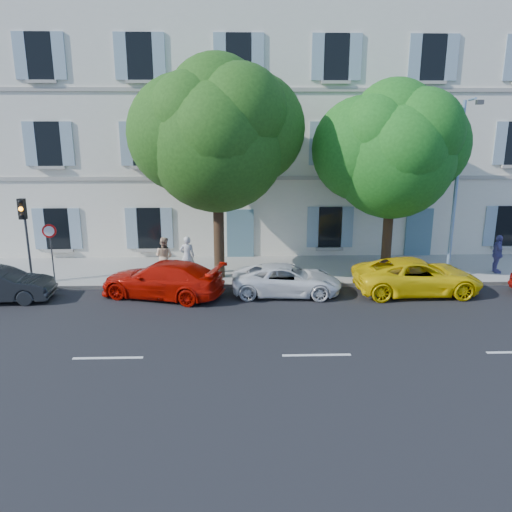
{
  "coord_description": "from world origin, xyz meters",
  "views": [
    {
      "loc": [
        -2.17,
        -17.15,
        6.48
      ],
      "look_at": [
        -1.57,
        2.0,
        1.4
      ],
      "focal_mm": 35.0,
      "sensor_mm": 36.0,
      "label": 1
    }
  ],
  "objects_px": {
    "car_yellow_supercar": "(417,276)",
    "traffic_light": "(24,223)",
    "tree_left": "(217,142)",
    "pedestrian_a": "(187,256)",
    "pedestrian_b": "(164,256)",
    "car_white_coupe": "(287,280)",
    "pedestrian_c": "(498,254)",
    "tree_right": "(393,157)",
    "street_lamp": "(458,180)",
    "car_red_coupe": "(162,279)",
    "road_sign": "(50,240)"
  },
  "relations": [
    {
      "from": "car_yellow_supercar",
      "to": "pedestrian_c",
      "type": "distance_m",
      "value": 4.82
    },
    {
      "from": "road_sign",
      "to": "pedestrian_c",
      "type": "relative_size",
      "value": 1.45
    },
    {
      "from": "traffic_light",
      "to": "road_sign",
      "type": "bearing_deg",
      "value": 14.07
    },
    {
      "from": "car_white_coupe",
      "to": "street_lamp",
      "type": "bearing_deg",
      "value": -75.37
    },
    {
      "from": "car_yellow_supercar",
      "to": "tree_left",
      "type": "distance_m",
      "value": 9.55
    },
    {
      "from": "car_yellow_supercar",
      "to": "pedestrian_b",
      "type": "xyz_separation_m",
      "value": [
        -10.22,
        2.19,
        0.31
      ]
    },
    {
      "from": "tree_left",
      "to": "pedestrian_b",
      "type": "distance_m",
      "value": 5.36
    },
    {
      "from": "pedestrian_a",
      "to": "pedestrian_b",
      "type": "xyz_separation_m",
      "value": [
        -0.99,
        0.03,
        -0.01
      ]
    },
    {
      "from": "car_red_coupe",
      "to": "car_white_coupe",
      "type": "xyz_separation_m",
      "value": [
        4.82,
        0.11,
        -0.1
      ]
    },
    {
      "from": "car_red_coupe",
      "to": "traffic_light",
      "type": "xyz_separation_m",
      "value": [
        -5.56,
        1.32,
        1.99
      ]
    },
    {
      "from": "car_yellow_supercar",
      "to": "road_sign",
      "type": "relative_size",
      "value": 2.03
    },
    {
      "from": "car_white_coupe",
      "to": "traffic_light",
      "type": "distance_m",
      "value": 10.66
    },
    {
      "from": "pedestrian_a",
      "to": "pedestrian_c",
      "type": "xyz_separation_m",
      "value": [
        13.52,
        0.02,
        -0.02
      ]
    },
    {
      "from": "car_white_coupe",
      "to": "car_yellow_supercar",
      "type": "bearing_deg",
      "value": -87.07
    },
    {
      "from": "pedestrian_a",
      "to": "pedestrian_b",
      "type": "height_order",
      "value": "pedestrian_a"
    },
    {
      "from": "car_red_coupe",
      "to": "traffic_light",
      "type": "relative_size",
      "value": 1.36
    },
    {
      "from": "tree_left",
      "to": "traffic_light",
      "type": "bearing_deg",
      "value": -174.9
    },
    {
      "from": "street_lamp",
      "to": "car_yellow_supercar",
      "type": "bearing_deg",
      "value": -142.39
    },
    {
      "from": "car_white_coupe",
      "to": "traffic_light",
      "type": "relative_size",
      "value": 1.22
    },
    {
      "from": "tree_left",
      "to": "street_lamp",
      "type": "relative_size",
      "value": 1.2
    },
    {
      "from": "traffic_light",
      "to": "tree_right",
      "type": "bearing_deg",
      "value": 3.19
    },
    {
      "from": "car_yellow_supercar",
      "to": "pedestrian_c",
      "type": "bearing_deg",
      "value": -64.55
    },
    {
      "from": "pedestrian_c",
      "to": "pedestrian_b",
      "type": "bearing_deg",
      "value": 98.0
    },
    {
      "from": "tree_right",
      "to": "pedestrian_a",
      "type": "distance_m",
      "value": 9.51
    },
    {
      "from": "car_white_coupe",
      "to": "pedestrian_c",
      "type": "distance_m",
      "value": 9.69
    },
    {
      "from": "car_white_coupe",
      "to": "street_lamp",
      "type": "relative_size",
      "value": 0.58
    },
    {
      "from": "pedestrian_b",
      "to": "car_white_coupe",
      "type": "bearing_deg",
      "value": -179.92
    },
    {
      "from": "car_yellow_supercar",
      "to": "pedestrian_a",
      "type": "relative_size",
      "value": 2.87
    },
    {
      "from": "car_white_coupe",
      "to": "pedestrian_c",
      "type": "height_order",
      "value": "pedestrian_c"
    },
    {
      "from": "car_yellow_supercar",
      "to": "car_red_coupe",
      "type": "bearing_deg",
      "value": 89.02
    },
    {
      "from": "pedestrian_b",
      "to": "pedestrian_c",
      "type": "relative_size",
      "value": 1.01
    },
    {
      "from": "car_red_coupe",
      "to": "street_lamp",
      "type": "bearing_deg",
      "value": 113.99
    },
    {
      "from": "car_yellow_supercar",
      "to": "car_white_coupe",
      "type": "bearing_deg",
      "value": 88.3
    },
    {
      "from": "tree_right",
      "to": "street_lamp",
      "type": "distance_m",
      "value": 2.79
    },
    {
      "from": "traffic_light",
      "to": "street_lamp",
      "type": "xyz_separation_m",
      "value": [
        17.42,
        0.23,
        1.59
      ]
    },
    {
      "from": "pedestrian_c",
      "to": "car_white_coupe",
      "type": "bearing_deg",
      "value": 111.0
    },
    {
      "from": "pedestrian_a",
      "to": "street_lamp",
      "type": "bearing_deg",
      "value": 171.13
    },
    {
      "from": "car_yellow_supercar",
      "to": "tree_left",
      "type": "height_order",
      "value": "tree_left"
    },
    {
      "from": "traffic_light",
      "to": "pedestrian_c",
      "type": "height_order",
      "value": "traffic_light"
    },
    {
      "from": "car_yellow_supercar",
      "to": "traffic_light",
      "type": "xyz_separation_m",
      "value": [
        -15.53,
        1.22,
        2.0
      ]
    },
    {
      "from": "tree_left",
      "to": "pedestrian_b",
      "type": "relative_size",
      "value": 5.17
    },
    {
      "from": "car_yellow_supercar",
      "to": "pedestrian_b",
      "type": "relative_size",
      "value": 2.92
    },
    {
      "from": "car_yellow_supercar",
      "to": "street_lamp",
      "type": "xyz_separation_m",
      "value": [
        1.89,
        1.45,
        3.59
      ]
    },
    {
      "from": "street_lamp",
      "to": "pedestrian_b",
      "type": "bearing_deg",
      "value": 176.51
    },
    {
      "from": "car_yellow_supercar",
      "to": "tree_left",
      "type": "relative_size",
      "value": 0.56
    },
    {
      "from": "pedestrian_a",
      "to": "pedestrian_c",
      "type": "bearing_deg",
      "value": 174.88
    },
    {
      "from": "car_white_coupe",
      "to": "pedestrian_b",
      "type": "bearing_deg",
      "value": 69.8
    },
    {
      "from": "car_white_coupe",
      "to": "car_red_coupe",
      "type": "bearing_deg",
      "value": 94.41
    },
    {
      "from": "street_lamp",
      "to": "road_sign",
      "type": "bearing_deg",
      "value": -179.94
    },
    {
      "from": "street_lamp",
      "to": "pedestrian_c",
      "type": "xyz_separation_m",
      "value": [
        2.4,
        0.73,
        -3.29
      ]
    }
  ]
}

